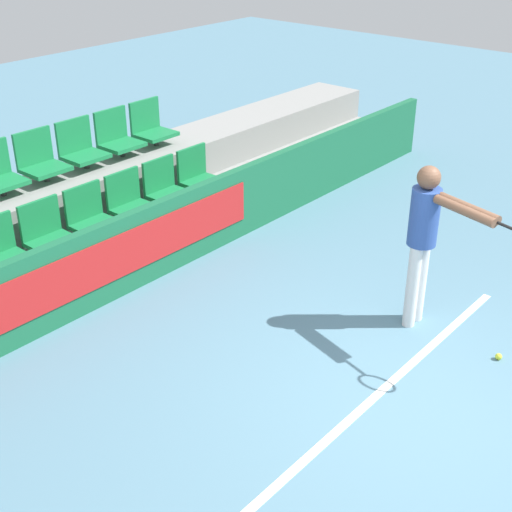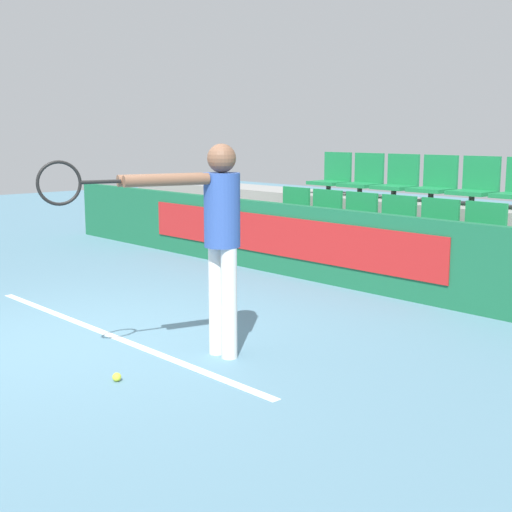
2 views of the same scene
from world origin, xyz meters
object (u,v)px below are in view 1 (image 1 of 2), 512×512
stadium_chair_0 (0,251)px  stadium_chair_9 (80,148)px  stadium_chair_8 (40,160)px  stadium_chair_1 (47,233)px  stadium_chair_3 (130,201)px  tennis_ball (499,357)px  tennis_player (429,233)px  stadium_chair_5 (198,174)px  stadium_chair_2 (90,216)px  stadium_chair_10 (117,137)px  stadium_chair_11 (151,127)px  stadium_chair_4 (165,187)px

stadium_chair_0 → stadium_chair_9: stadium_chair_9 is taller
stadium_chair_8 → stadium_chair_9: bearing=0.0°
stadium_chair_1 → stadium_chair_3: 1.17m
tennis_ball → stadium_chair_8: bearing=104.8°
tennis_player → stadium_chair_5: bearing=99.8°
stadium_chair_1 → stadium_chair_5: size_ratio=1.00×
stadium_chair_9 → tennis_ball: (0.81, -5.27, -1.15)m
stadium_chair_3 → stadium_chair_9: bearing=90.0°
stadium_chair_3 → stadium_chair_9: stadium_chair_9 is taller
stadium_chair_2 → stadium_chair_0: bearing=180.0°
stadium_chair_0 → stadium_chair_10: size_ratio=1.00×
stadium_chair_11 → tennis_ball: stadium_chair_11 is taller
stadium_chair_4 → stadium_chair_8: stadium_chair_8 is taller
stadium_chair_3 → stadium_chair_10: bearing=56.1°
stadium_chair_2 → stadium_chair_9: (0.58, 0.87, 0.47)m
stadium_chair_10 → tennis_player: size_ratio=0.34×
stadium_chair_8 → tennis_player: (1.43, -4.37, -0.11)m
stadium_chair_10 → tennis_ball: 5.40m
stadium_chair_3 → stadium_chair_10: 1.15m
stadium_chair_3 → stadium_chair_5: (1.17, 0.00, 0.00)m
stadium_chair_11 → stadium_chair_8: bearing=180.0°
stadium_chair_8 → stadium_chair_11: bearing=0.0°
stadium_chair_1 → stadium_chair_10: bearing=26.4°
stadium_chair_3 → stadium_chair_11: 1.53m
stadium_chair_9 → stadium_chair_11: bearing=0.0°
stadium_chair_1 → stadium_chair_11: bearing=20.4°
stadium_chair_5 → stadium_chair_11: size_ratio=1.00×
stadium_chair_2 → tennis_player: (1.43, -3.50, 0.35)m
stadium_chair_3 → tennis_ball: size_ratio=8.97×
stadium_chair_8 → tennis_player: 4.60m
stadium_chair_9 → stadium_chair_10: size_ratio=1.00×
stadium_chair_1 → stadium_chair_9: size_ratio=1.00×
stadium_chair_4 → stadium_chair_8: bearing=143.3°
stadium_chair_1 → stadium_chair_8: (0.58, 0.87, 0.47)m
stadium_chair_5 → tennis_ball: size_ratio=8.97×
stadium_chair_0 → stadium_chair_2: same height
stadium_chair_0 → stadium_chair_5: bearing=0.0°
stadium_chair_9 → stadium_chair_11: size_ratio=1.00×
stadium_chair_4 → stadium_chair_3: bearing=180.0°
stadium_chair_1 → stadium_chair_0: bearing=180.0°
stadium_chair_9 → tennis_player: tennis_player is taller
stadium_chair_1 → stadium_chair_3: (1.17, 0.00, 0.00)m
tennis_ball → stadium_chair_1: bearing=114.2°
stadium_chair_2 → tennis_ball: 4.67m
stadium_chair_5 → tennis_ball: 4.47m
stadium_chair_4 → stadium_chair_11: stadium_chair_11 is taller
stadium_chair_9 → tennis_ball: stadium_chair_9 is taller
stadium_chair_5 → stadium_chair_9: (-1.17, 0.87, 0.47)m
stadium_chair_3 → stadium_chair_8: (-0.58, 0.87, 0.47)m
stadium_chair_0 → stadium_chair_11: bearing=16.6°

